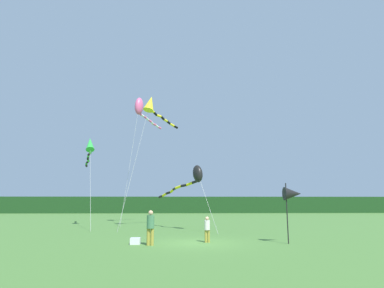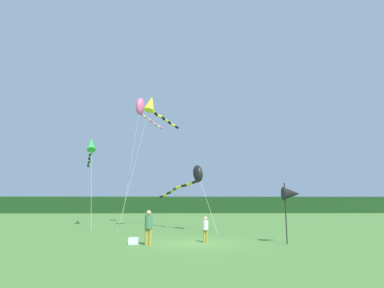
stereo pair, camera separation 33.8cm
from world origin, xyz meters
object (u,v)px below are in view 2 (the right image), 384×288
(person_child, at_px, (206,228))
(banner_flag_pole, at_px, (291,194))
(kite_green, at_px, (91,147))
(person_adult, at_px, (149,226))
(kite_black, at_px, (193,178))
(cooler_box, at_px, (134,241))
(kite_yellow, at_px, (152,106))
(kite_rainbow, at_px, (141,108))

(person_child, distance_m, banner_flag_pole, 4.86)
(kite_green, bearing_deg, banner_flag_pole, -40.60)
(person_adult, xyz_separation_m, kite_black, (2.43, 8.32, 3.00))
(cooler_box, relative_size, kite_green, 0.06)
(cooler_box, xyz_separation_m, banner_flag_pole, (8.18, -0.10, 2.36))
(banner_flag_pole, bearing_deg, person_adult, -177.15)
(person_child, relative_size, kite_yellow, 0.12)
(kite_green, xyz_separation_m, kite_rainbow, (4.18, 1.92, 4.25))
(kite_rainbow, bearing_deg, cooler_box, -83.15)
(banner_flag_pole, bearing_deg, kite_rainbow, 125.24)
(kite_green, relative_size, kite_yellow, 0.78)
(kite_rainbow, bearing_deg, kite_green, -155.35)
(person_adult, relative_size, kite_green, 0.20)
(person_child, xyz_separation_m, kite_yellow, (-3.84, 8.52, 9.29))
(person_adult, relative_size, banner_flag_pole, 0.55)
(person_adult, height_order, cooler_box, person_adult)
(cooler_box, bearing_deg, kite_black, 67.71)
(person_adult, xyz_separation_m, person_child, (2.93, 1.07, -0.20))
(person_adult, height_order, kite_yellow, kite_yellow)
(banner_flag_pole, height_order, kite_green, kite_green)
(kite_rainbow, bearing_deg, banner_flag_pole, -54.76)
(banner_flag_pole, relative_size, kite_rainbow, 0.25)
(cooler_box, relative_size, kite_rainbow, 0.04)
(kite_black, xyz_separation_m, kite_yellow, (-3.34, 1.27, 6.09))
(kite_black, height_order, kite_green, kite_green)
(cooler_box, xyz_separation_m, kite_rainbow, (-1.66, 13.84, 11.03))
(banner_flag_pole, height_order, kite_rainbow, kite_rainbow)
(kite_green, bearing_deg, kite_yellow, -26.05)
(kite_black, relative_size, kite_green, 0.83)
(banner_flag_pole, relative_size, kite_green, 0.36)
(person_child, height_order, banner_flag_pole, banner_flag_pole)
(person_child, distance_m, kite_black, 7.94)
(person_child, relative_size, kite_black, 0.19)
(cooler_box, xyz_separation_m, kite_yellow, (-0.12, 9.13, 9.87))
(kite_yellow, bearing_deg, cooler_box, -89.24)
(person_child, relative_size, cooler_box, 2.72)
(kite_green, distance_m, kite_rainbow, 6.26)
(person_child, xyz_separation_m, kite_green, (-9.55, 11.32, 6.20))
(cooler_box, distance_m, kite_green, 14.91)
(kite_green, distance_m, kite_yellow, 7.08)
(person_child, xyz_separation_m, kite_black, (-0.49, 7.25, 3.20))
(kite_black, relative_size, kite_rainbow, 0.58)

